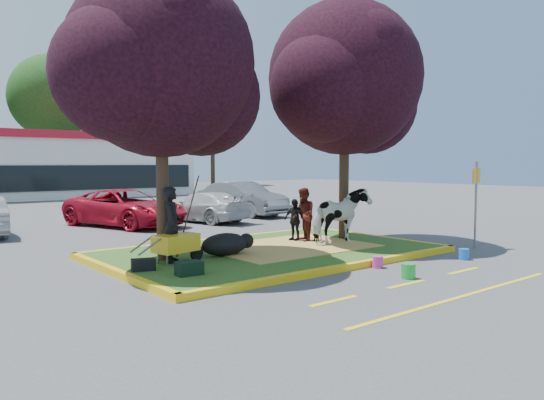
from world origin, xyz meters
TOP-DOWN VIEW (x-y plane):
  - ground at (0.00, 0.00)m, footprint 90.00×90.00m
  - median_island at (0.00, 0.00)m, footprint 8.00×5.00m
  - curb_near at (0.00, -2.58)m, footprint 8.30×0.16m
  - curb_far at (0.00, 2.58)m, footprint 8.30×0.16m
  - curb_left at (-4.08, 0.00)m, footprint 0.16×5.30m
  - curb_right at (4.08, 0.00)m, footprint 0.16×5.30m
  - straw_bedding at (0.60, 0.00)m, footprint 4.20×3.00m
  - tree_purple_left at (-2.78, 0.38)m, footprint 5.06×4.20m
  - tree_purple_right at (2.92, 0.18)m, footprint 5.30×4.40m
  - fire_lane_stripe_a at (-2.00, -4.20)m, footprint 1.10×0.12m
  - fire_lane_stripe_b at (0.00, -4.20)m, footprint 1.10×0.12m
  - fire_lane_stripe_c at (2.00, -4.20)m, footprint 1.10×0.12m
  - fire_lane_long at (0.00, -5.40)m, footprint 6.00×0.10m
  - retail_building at (2.00, 27.98)m, footprint 20.40×8.40m
  - cow at (2.10, -0.45)m, footprint 1.83×0.91m
  - calf at (-1.41, -0.03)m, footprint 1.38×1.03m
  - handler at (-2.78, 0.01)m, footprint 0.66×0.73m
  - visitor_a at (1.56, 0.46)m, footprint 0.83×0.91m
  - visitor_b at (1.45, 0.71)m, footprint 0.44×0.74m
  - wheelbarrow at (-2.79, -0.20)m, footprint 1.70×0.76m
  - gear_bag_dark at (-3.70, -0.46)m, footprint 0.53×0.39m
  - gear_bag_green at (-3.19, -1.43)m, footprint 0.52×0.35m
  - sign_post at (5.05, -2.70)m, footprint 0.33×0.06m
  - bucket_green at (0.43, -3.92)m, footprint 0.31×0.31m
  - bucket_pink at (0.83, -2.80)m, footprint 0.27×0.27m
  - bucket_blue at (3.24, -3.46)m, footprint 0.29×0.29m
  - car_red at (-0.31, 8.17)m, footprint 3.69×5.39m
  - car_white at (2.71, 7.65)m, footprint 2.56×4.38m
  - car_grey at (5.47, 8.79)m, footprint 2.14×4.71m

SIDE VIEW (x-z plane):
  - ground at x=0.00m, z-range 0.00..0.00m
  - fire_lane_stripe_a at x=-2.00m, z-range 0.00..0.01m
  - fire_lane_stripe_b at x=0.00m, z-range 0.00..0.01m
  - fire_lane_stripe_c at x=2.00m, z-range 0.00..0.01m
  - fire_lane_long at x=0.00m, z-range 0.00..0.01m
  - median_island at x=0.00m, z-range 0.00..0.15m
  - curb_near at x=0.00m, z-range 0.00..0.15m
  - curb_far at x=0.00m, z-range 0.00..0.15m
  - curb_left at x=-4.08m, z-range 0.00..0.15m
  - curb_right at x=4.08m, z-range 0.00..0.15m
  - bucket_pink at x=0.83m, z-range 0.00..0.26m
  - bucket_blue at x=3.24m, z-range 0.00..0.27m
  - bucket_green at x=0.43m, z-range 0.00..0.31m
  - straw_bedding at x=0.60m, z-range 0.15..0.16m
  - gear_bag_dark at x=-3.70m, z-range 0.15..0.39m
  - gear_bag_green at x=-3.19m, z-range 0.15..0.42m
  - calf at x=-1.41m, z-range 0.15..0.68m
  - wheelbarrow at x=-2.79m, z-range 0.27..0.91m
  - car_white at x=2.71m, z-range 0.00..1.19m
  - car_red at x=-0.31m, z-range 0.00..1.37m
  - visitor_b at x=1.45m, z-range 0.15..1.34m
  - car_grey at x=5.47m, z-range 0.00..1.50m
  - visitor_a at x=1.56m, z-range 0.15..1.66m
  - cow at x=2.10m, z-range 0.15..1.66m
  - handler at x=-2.78m, z-range 0.15..1.82m
  - sign_post at x=5.05m, z-range 0.27..2.65m
  - retail_building at x=2.00m, z-range 0.05..4.45m
  - tree_purple_left at x=-2.78m, z-range 1.10..7.61m
  - tree_purple_right at x=2.92m, z-range 1.15..7.97m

